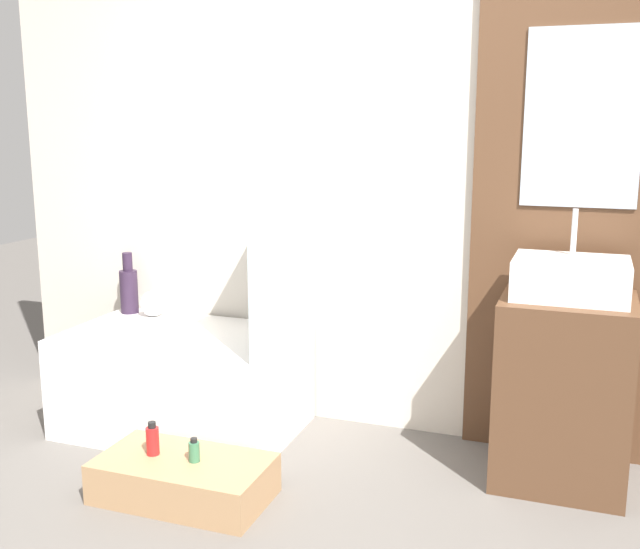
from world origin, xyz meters
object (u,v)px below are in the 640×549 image
sink (570,278)px  bottle_soap_secondary (194,451)px  vase_round_light (153,304)px  vase_tall_dark (129,288)px  wooden_step_bench (184,478)px  bathtub (183,381)px  bottle_soap_primary (153,440)px

sink → bottle_soap_secondary: (-1.39, -0.71, -0.68)m
vase_round_light → vase_tall_dark: bearing=172.6°
wooden_step_bench → vase_tall_dark: 1.33m
bathtub → wooden_step_bench: bearing=-60.1°
bottle_soap_primary → bottle_soap_secondary: bottle_soap_primary is taller
wooden_step_bench → vase_round_light: bearing=127.7°
sink → bottle_soap_primary: bearing=-155.9°
vase_tall_dark → bottle_soap_primary: (0.69, -0.88, -0.40)m
wooden_step_bench → bottle_soap_primary: (-0.14, -0.00, 0.15)m
vase_tall_dark → bottle_soap_primary: vase_tall_dark is taller
wooden_step_bench → bottle_soap_secondary: bearing=0.0°
wooden_step_bench → bottle_soap_secondary: bottle_soap_secondary is taller
sink → vase_round_light: 2.14m
vase_round_light → sink: bearing=-4.2°
wooden_step_bench → sink: size_ratio=1.54×
bathtub → bottle_soap_primary: bearing=-70.7°
sink → bottle_soap_primary: 1.85m
vase_round_light → bathtub: bearing=-37.9°
bathtub → vase_tall_dark: (-0.47, 0.26, 0.38)m
sink → vase_round_light: (-2.11, 0.15, -0.32)m
vase_tall_dark → vase_round_light: vase_tall_dark is taller
bottle_soap_secondary → wooden_step_bench: bearing=180.0°
sink → bottle_soap_primary: sink is taller
vase_tall_dark → bottle_soap_secondary: size_ratio=3.30×
wooden_step_bench → vase_tall_dark: (-0.83, 0.88, 0.55)m
vase_tall_dark → sink: bearing=-4.4°
bathtub → sink: 1.91m
bottle_soap_primary → sink: bearing=24.1°
bottle_soap_secondary → vase_tall_dark: bearing=134.9°
sink → bathtub: bearing=-177.3°
wooden_step_bench → bottle_soap_primary: size_ratio=4.96×
bottle_soap_secondary → bottle_soap_primary: bearing=-180.0°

